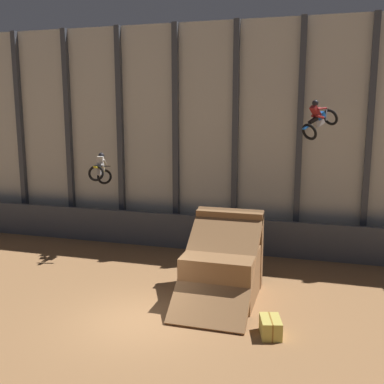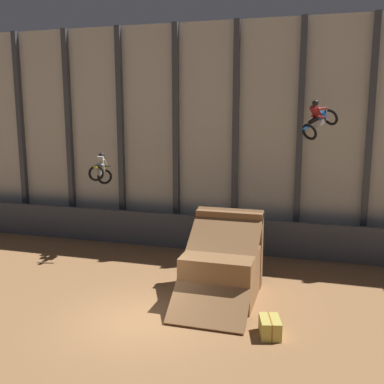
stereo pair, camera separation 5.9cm
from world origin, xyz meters
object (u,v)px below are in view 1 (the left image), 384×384
Objects in this scene: rider_bike_left_air at (100,170)px; hay_bale_trackside at (271,327)px; dirt_ramp at (223,267)px; rider_bike_right_air at (319,120)px.

hay_bale_trackside is at bearing -45.92° from rider_bike_left_air.
dirt_ramp is 7.27m from rider_bike_right_air.
hay_bale_trackside is (-1.06, -6.51, -6.14)m from rider_bike_right_air.
dirt_ramp is 3.48m from hay_bale_trackside.
hay_bale_trackside is (2.06, -2.69, -0.80)m from dirt_ramp.
dirt_ramp is 7.96m from rider_bike_left_air.
rider_bike_right_air reaches higher than dirt_ramp.
rider_bike_left_air is at bearing 145.49° from hay_bale_trackside.
rider_bike_right_air is at bearing 80.77° from hay_bale_trackside.
rider_bike_right_air is 9.01m from hay_bale_trackside.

